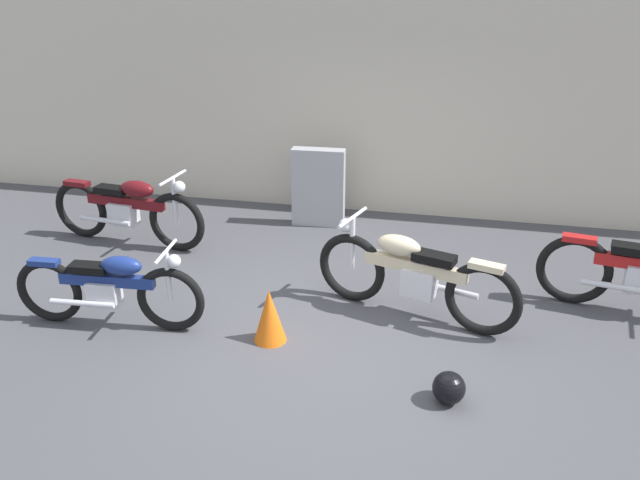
% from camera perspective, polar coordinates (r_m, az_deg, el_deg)
% --- Properties ---
extents(ground_plane, '(40.00, 40.00, 0.00)m').
position_cam_1_polar(ground_plane, '(6.36, 1.41, -9.09)').
color(ground_plane, '#47474C').
extents(building_wall, '(18.00, 0.30, 3.19)m').
position_cam_1_polar(building_wall, '(9.24, 5.96, 12.10)').
color(building_wall, beige).
rests_on(building_wall, ground_plane).
extents(stone_marker, '(0.73, 0.23, 1.09)m').
position_cam_1_polar(stone_marker, '(8.86, -0.15, 4.66)').
color(stone_marker, '#9E9EA3').
rests_on(stone_marker, ground_plane).
extents(helmet, '(0.28, 0.28, 0.28)m').
position_cam_1_polar(helmet, '(5.64, 11.34, -12.72)').
color(helmet, black).
rests_on(helmet, ground_plane).
extents(traffic_cone, '(0.32, 0.32, 0.55)m').
position_cam_1_polar(traffic_cone, '(6.28, -4.49, -6.68)').
color(traffic_cone, orange).
rests_on(traffic_cone, ground_plane).
extents(motorcycle_blue, '(1.98, 0.55, 0.89)m').
position_cam_1_polar(motorcycle_blue, '(6.76, -18.13, -4.08)').
color(motorcycle_blue, black).
rests_on(motorcycle_blue, ground_plane).
extents(motorcycle_cream, '(2.13, 0.88, 0.99)m').
position_cam_1_polar(motorcycle_cream, '(6.65, 8.25, -3.05)').
color(motorcycle_cream, black).
rests_on(motorcycle_cream, ground_plane).
extents(motorcycle_maroon, '(2.21, 0.62, 0.99)m').
position_cam_1_polar(motorcycle_maroon, '(8.63, -16.64, 2.63)').
color(motorcycle_maroon, black).
rests_on(motorcycle_maroon, ground_plane).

